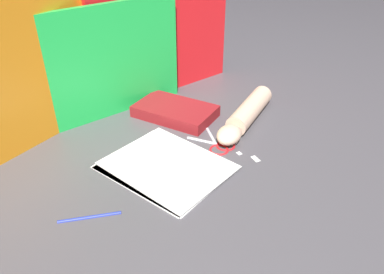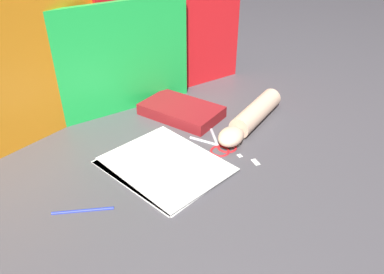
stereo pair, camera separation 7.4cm
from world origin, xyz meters
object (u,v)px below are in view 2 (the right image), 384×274
at_px(book_closed, 181,111).
at_px(hand_forearm, 251,117).
at_px(paper_stack, 164,165).
at_px(scissors, 220,146).

xyz_separation_m(book_closed, hand_forearm, (0.12, -0.19, 0.01)).
height_order(book_closed, hand_forearm, hand_forearm).
height_order(paper_stack, book_closed, book_closed).
xyz_separation_m(scissors, hand_forearm, (0.15, 0.02, 0.03)).
xyz_separation_m(book_closed, scissors, (-0.04, -0.22, -0.01)).
bearing_deg(book_closed, paper_stack, -139.09).
height_order(paper_stack, scissors, scissors).
relative_size(book_closed, scissors, 1.88).
height_order(paper_stack, hand_forearm, hand_forearm).
xyz_separation_m(paper_stack, scissors, (0.18, -0.03, -0.00)).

